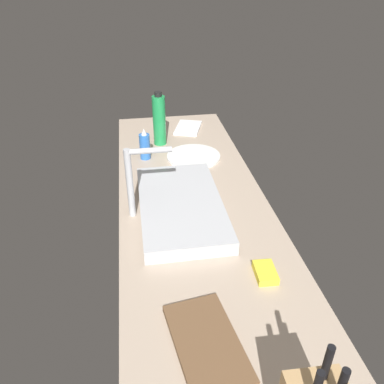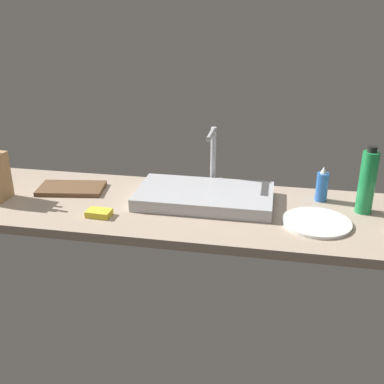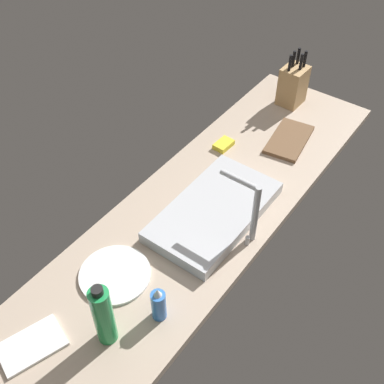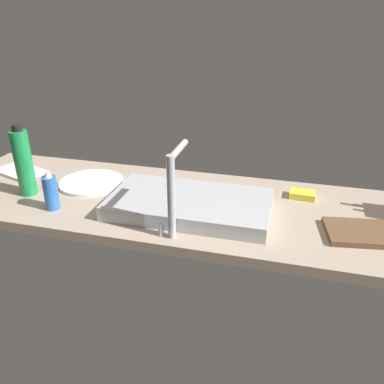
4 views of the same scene
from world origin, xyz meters
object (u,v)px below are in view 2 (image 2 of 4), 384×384
(soap_bottle, at_px, (322,186))
(dish_sponge, at_px, (99,213))
(faucet, at_px, (213,153))
(cutting_board, at_px, (71,188))
(sink_basin, at_px, (205,196))
(dinner_plate, at_px, (317,222))
(water_bottle, at_px, (367,182))

(soap_bottle, xyz_separation_m, dish_sponge, (-0.83, -0.31, -0.05))
(faucet, xyz_separation_m, cutting_board, (-0.59, -0.14, -0.15))
(cutting_board, xyz_separation_m, dish_sponge, (0.21, -0.22, 0.00))
(sink_basin, height_order, dinner_plate, sink_basin)
(dinner_plate, bearing_deg, cutting_board, 172.52)
(faucet, height_order, dinner_plate, faucet)
(dinner_plate, height_order, dish_sponge, dish_sponge)
(soap_bottle, relative_size, water_bottle, 0.55)
(soap_bottle, distance_m, dish_sponge, 0.88)
(cutting_board, bearing_deg, dinner_plate, -7.48)
(cutting_board, xyz_separation_m, water_bottle, (1.19, 0.01, 0.11))
(water_bottle, relative_size, dinner_plate, 1.06)
(faucet, xyz_separation_m, dinner_plate, (0.42, -0.27, -0.15))
(soap_bottle, bearing_deg, sink_basin, -167.33)
(faucet, bearing_deg, soap_bottle, -6.60)
(sink_basin, relative_size, soap_bottle, 3.71)
(water_bottle, bearing_deg, faucet, 167.45)
(soap_bottle, bearing_deg, faucet, 173.40)
(dinner_plate, bearing_deg, dish_sponge, -173.98)
(sink_basin, xyz_separation_m, water_bottle, (0.61, 0.02, 0.10))
(water_bottle, xyz_separation_m, dish_sponge, (-0.98, -0.22, -0.11))
(sink_basin, xyz_separation_m, dinner_plate, (0.43, -0.12, -0.02))
(dish_sponge, bearing_deg, cutting_board, 133.91)
(faucet, bearing_deg, dish_sponge, -136.60)
(soap_bottle, height_order, dish_sponge, soap_bottle)
(cutting_board, bearing_deg, water_bottle, 0.33)
(cutting_board, height_order, dish_sponge, dish_sponge)
(soap_bottle, height_order, water_bottle, water_bottle)
(sink_basin, relative_size, faucet, 2.05)
(cutting_board, xyz_separation_m, dinner_plate, (1.01, -0.13, -0.00))
(cutting_board, height_order, water_bottle, water_bottle)
(soap_bottle, xyz_separation_m, dinner_plate, (-0.03, -0.22, -0.06))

